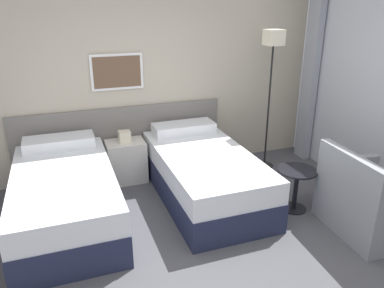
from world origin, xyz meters
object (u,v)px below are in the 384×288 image
at_px(nightstand, 126,161).
at_px(floor_lamp, 272,58).
at_px(bed_near_door, 65,196).
at_px(side_table, 296,182).
at_px(bed_near_window, 204,174).
at_px(armchair, 370,205).

distance_m(nightstand, floor_lamp, 2.28).
xyz_separation_m(bed_near_door, nightstand, (0.77, 0.74, -0.02)).
distance_m(bed_near_door, side_table, 2.47).
relative_size(bed_near_window, nightstand, 2.90).
distance_m(floor_lamp, side_table, 1.66).
distance_m(bed_near_door, floor_lamp, 2.98).
height_order(bed_near_door, nightstand, bed_near_door).
bearing_deg(bed_near_door, bed_near_window, 0.00).
height_order(bed_near_window, side_table, bed_near_window).
xyz_separation_m(bed_near_door, armchair, (2.85, -1.21, -0.01)).
distance_m(bed_near_window, side_table, 1.05).
xyz_separation_m(bed_near_door, bed_near_window, (1.54, 0.00, 0.00)).
relative_size(floor_lamp, side_table, 3.83).
bearing_deg(floor_lamp, armchair, -84.18).
height_order(floor_lamp, armchair, floor_lamp).
bearing_deg(nightstand, bed_near_door, -136.22).
bearing_deg(floor_lamp, side_table, -104.19).
distance_m(bed_near_door, bed_near_window, 1.54).
relative_size(bed_near_door, side_table, 4.03).
height_order(bed_near_window, floor_lamp, floor_lamp).
height_order(nightstand, armchair, armchair).
distance_m(bed_near_window, armchair, 1.78).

